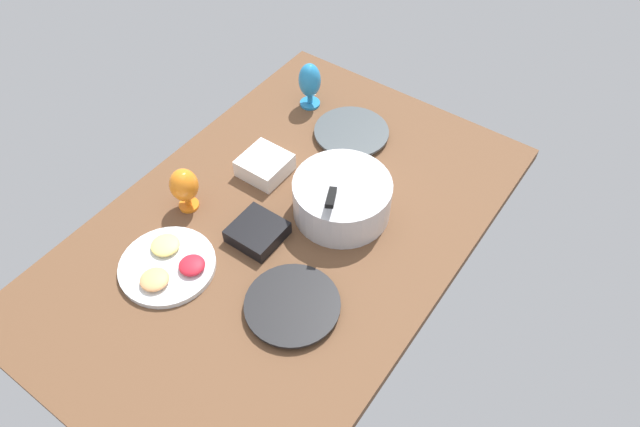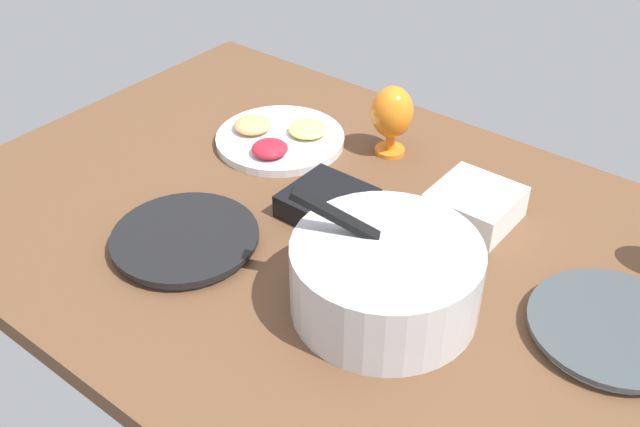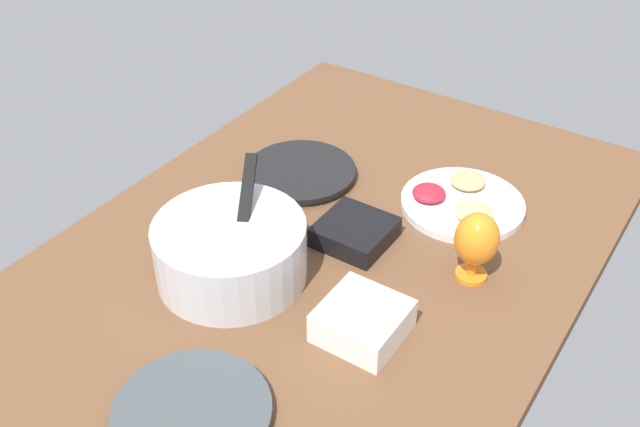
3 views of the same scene
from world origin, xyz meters
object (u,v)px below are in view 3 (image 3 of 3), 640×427
(square_bowl_white, at_px, (363,320))
(fruit_platter, at_px, (461,201))
(dinner_plate_left, at_px, (192,413))
(mixing_bowl, at_px, (230,249))
(square_bowl_black, at_px, (355,231))
(hurricane_glass_orange, at_px, (476,241))
(dinner_plate_right, at_px, (301,173))

(square_bowl_white, bearing_deg, fruit_platter, 2.12)
(dinner_plate_left, relative_size, mixing_bowl, 0.86)
(dinner_plate_left, bearing_deg, square_bowl_black, 2.20)
(dinner_plate_left, height_order, hurricane_glass_orange, hurricane_glass_orange)
(mixing_bowl, xyz_separation_m, square_bowl_black, (0.24, -0.15, -0.04))
(fruit_platter, bearing_deg, mixing_bowl, 148.75)
(square_bowl_white, bearing_deg, dinner_plate_right, 46.90)
(hurricane_glass_orange, bearing_deg, dinner_plate_right, 77.61)
(dinner_plate_left, height_order, mixing_bowl, mixing_bowl)
(fruit_platter, bearing_deg, dinner_plate_right, 105.12)
(mixing_bowl, xyz_separation_m, hurricane_glass_orange, (0.27, -0.41, 0.03))
(dinner_plate_right, relative_size, square_bowl_black, 1.81)
(dinner_plate_right, bearing_deg, hurricane_glass_orange, -102.39)
(dinner_plate_right, height_order, hurricane_glass_orange, hurricane_glass_orange)
(dinner_plate_right, relative_size, fruit_platter, 0.95)
(dinner_plate_left, distance_m, dinner_plate_right, 0.74)
(dinner_plate_right, distance_m, square_bowl_white, 0.55)
(dinner_plate_left, xyz_separation_m, dinner_plate_right, (0.70, 0.26, 0.00))
(dinner_plate_right, bearing_deg, dinner_plate_left, -159.36)
(fruit_platter, xyz_separation_m, hurricane_glass_orange, (-0.21, -0.12, 0.08))
(dinner_plate_right, xyz_separation_m, square_bowl_white, (-0.37, -0.40, 0.02))
(mixing_bowl, distance_m, square_bowl_black, 0.28)
(mixing_bowl, distance_m, hurricane_glass_orange, 0.49)
(hurricane_glass_orange, relative_size, square_bowl_white, 1.05)
(hurricane_glass_orange, bearing_deg, fruit_platter, 29.69)
(square_bowl_black, distance_m, square_bowl_white, 0.28)
(dinner_plate_left, xyz_separation_m, hurricane_glass_orange, (0.59, -0.24, 0.08))
(dinner_plate_left, height_order, square_bowl_black, square_bowl_black)
(hurricane_glass_orange, relative_size, square_bowl_black, 1.05)
(fruit_platter, height_order, square_bowl_white, square_bowl_white)
(mixing_bowl, height_order, fruit_platter, mixing_bowl)
(dinner_plate_left, distance_m, square_bowl_black, 0.56)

